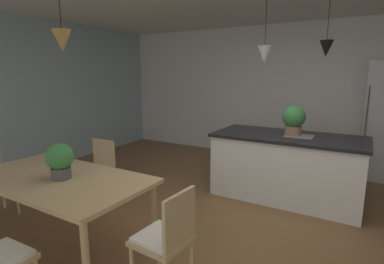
{
  "coord_description": "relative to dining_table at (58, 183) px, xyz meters",
  "views": [
    {
      "loc": [
        1.11,
        -2.91,
        1.73
      ],
      "look_at": [
        -0.9,
        0.5,
        0.96
      ],
      "focal_mm": 27.84,
      "sensor_mm": 36.0,
      "label": 1
    }
  ],
  "objects": [
    {
      "name": "vase_on_dining_table",
      "position": [
        0.06,
        0.03,
        0.18
      ],
      "size": [
        0.11,
        0.11,
        0.24
      ],
      "color": "slate",
      "rests_on": "dining_table"
    },
    {
      "name": "ground_plane",
      "position": [
        1.45,
        1.18,
        -0.69
      ],
      "size": [
        10.0,
        8.4,
        0.04
      ],
      "primitive_type": "cube",
      "color": "brown"
    },
    {
      "name": "kitchen_island",
      "position": [
        1.67,
        2.4,
        -0.21
      ],
      "size": [
        2.0,
        0.96,
        0.91
      ],
      "color": "silver",
      "rests_on": "ground_plane"
    },
    {
      "name": "chair_kitchen_end",
      "position": [
        1.31,
        -0.0,
        -0.2
      ],
      "size": [
        0.42,
        0.42,
        0.87
      ],
      "color": "tan",
      "rests_on": "ground_plane"
    },
    {
      "name": "chair_far_left",
      "position": [
        -0.42,
        0.86,
        -0.2
      ],
      "size": [
        0.4,
        0.4,
        0.87
      ],
      "color": "tan",
      "rests_on": "ground_plane"
    },
    {
      "name": "potted_plant_on_island",
      "position": [
        1.73,
        2.4,
        0.46
      ],
      "size": [
        0.3,
        0.3,
        0.42
      ],
      "color": "#8C664C",
      "rests_on": "kitchen_island"
    },
    {
      "name": "pendant_over_table",
      "position": [
        0.13,
        0.08,
        1.35
      ],
      "size": [
        0.17,
        0.17,
        0.78
      ],
      "color": "black"
    },
    {
      "name": "wall_back_kitchen",
      "position": [
        1.45,
        4.44,
        0.68
      ],
      "size": [
        10.0,
        0.12,
        2.7
      ],
      "primitive_type": "cube",
      "color": "silver",
      "rests_on": "ground_plane"
    },
    {
      "name": "pendant_over_island_main",
      "position": [
        1.28,
        2.4,
        1.32
      ],
      "size": [
        0.19,
        0.19,
        0.83
      ],
      "color": "black"
    },
    {
      "name": "dining_table",
      "position": [
        0.0,
        0.0,
        0.0
      ],
      "size": [
        1.88,
        0.99,
        0.73
      ],
      "color": "tan",
      "rests_on": "ground_plane"
    },
    {
      "name": "pendant_over_island_aux",
      "position": [
        2.06,
        2.4,
        1.37
      ],
      "size": [
        0.17,
        0.17,
        0.76
      ],
      "color": "black"
    },
    {
      "name": "window_wall_left_glazing",
      "position": [
        -2.61,
        1.18,
        0.68
      ],
      "size": [
        0.06,
        8.4,
        2.7
      ],
      "primitive_type": "cube",
      "color": "#9EB7C6",
      "rests_on": "ground_plane"
    },
    {
      "name": "potted_plant_on_table",
      "position": [
        0.08,
        -0.01,
        0.25
      ],
      "size": [
        0.26,
        0.26,
        0.35
      ],
      "color": "#4C4C51",
      "rests_on": "dining_table"
    }
  ]
}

